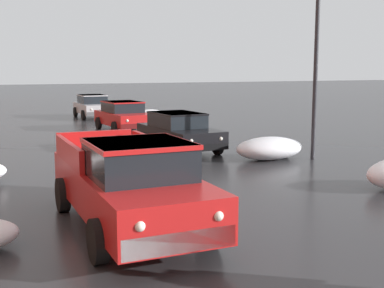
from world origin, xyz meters
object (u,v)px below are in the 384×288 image
object	(u,v)px
sedan_red_parked_kerbside_mid	(124,115)
sedan_black_parked_kerbside_close	(179,131)
sedan_silver_parked_far_down_block	(93,106)
street_lamp_post	(316,63)
pickup_truck_red_approaching_near_lane	(129,183)

from	to	relation	value
sedan_red_parked_kerbside_mid	sedan_black_parked_kerbside_close	bearing A→B (deg)	-91.27
sedan_silver_parked_far_down_block	street_lamp_post	size ratio (longest dim) A/B	0.72
sedan_red_parked_kerbside_mid	sedan_silver_parked_far_down_block	distance (m)	6.96
sedan_silver_parked_far_down_block	street_lamp_post	world-z (taller)	street_lamp_post
pickup_truck_red_approaching_near_lane	sedan_black_parked_kerbside_close	size ratio (longest dim) A/B	1.31
street_lamp_post	pickup_truck_red_approaching_near_lane	bearing A→B (deg)	-150.84
sedan_silver_parked_far_down_block	sedan_black_parked_kerbside_close	bearing A→B (deg)	-91.71
pickup_truck_red_approaching_near_lane	street_lamp_post	world-z (taller)	street_lamp_post
pickup_truck_red_approaching_near_lane	street_lamp_post	distance (m)	9.33
sedan_red_parked_kerbside_mid	street_lamp_post	world-z (taller)	street_lamp_post
pickup_truck_red_approaching_near_lane	sedan_black_parked_kerbside_close	world-z (taller)	pickup_truck_red_approaching_near_lane
pickup_truck_red_approaching_near_lane	sedan_red_parked_kerbside_mid	world-z (taller)	pickup_truck_red_approaching_near_lane
pickup_truck_red_approaching_near_lane	sedan_silver_parked_far_down_block	distance (m)	22.38
street_lamp_post	sedan_black_parked_kerbside_close	bearing A→B (deg)	133.97
sedan_black_parked_kerbside_close	street_lamp_post	xyz separation A→B (m)	(3.35, -3.48, 2.45)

